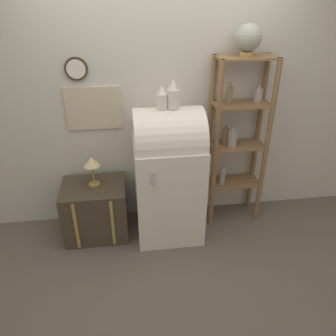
% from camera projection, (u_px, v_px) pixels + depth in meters
% --- Properties ---
extents(ground_plane, '(12.00, 12.00, 0.00)m').
position_uv_depth(ground_plane, '(171.00, 241.00, 3.38)').
color(ground_plane, '#60564C').
extents(wall_back, '(7.00, 0.09, 2.70)m').
position_uv_depth(wall_back, '(163.00, 97.00, 3.22)').
color(wall_back, beige).
rests_on(wall_back, ground_plane).
extents(refrigerator, '(0.65, 0.69, 1.36)m').
position_uv_depth(refrigerator, '(168.00, 172.00, 3.23)').
color(refrigerator, silver).
rests_on(refrigerator, ground_plane).
extents(suitcase_trunk, '(0.63, 0.51, 0.57)m').
position_uv_depth(suitcase_trunk, '(96.00, 210.00, 3.38)').
color(suitcase_trunk, '#423828').
rests_on(suitcase_trunk, ground_plane).
extents(shelf_unit, '(0.58, 0.30, 1.76)m').
position_uv_depth(shelf_unit, '(237.00, 136.00, 3.32)').
color(shelf_unit, olive).
rests_on(shelf_unit, ground_plane).
extents(globe, '(0.23, 0.23, 0.27)m').
position_uv_depth(globe, '(248.00, 38.00, 2.87)').
color(globe, '#AD8942').
rests_on(globe, shelf_unit).
extents(vase_left, '(0.10, 0.10, 0.20)m').
position_uv_depth(vase_left, '(162.00, 98.00, 2.86)').
color(vase_left, silver).
rests_on(vase_left, refrigerator).
extents(vase_center, '(0.10, 0.10, 0.26)m').
position_uv_depth(vase_center, '(173.00, 95.00, 2.86)').
color(vase_center, silver).
rests_on(vase_center, refrigerator).
extents(desk_lamp, '(0.16, 0.16, 0.31)m').
position_uv_depth(desk_lamp, '(92.00, 164.00, 3.15)').
color(desk_lamp, '#AD8942').
rests_on(desk_lamp, suitcase_trunk).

